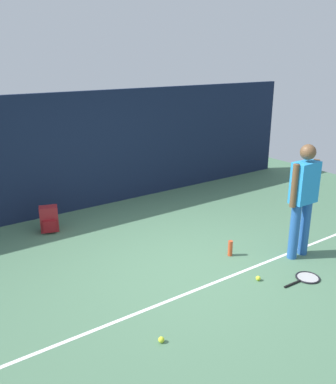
% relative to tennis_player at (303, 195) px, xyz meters
% --- Properties ---
extents(ground_plane, '(12.00, 12.00, 0.00)m').
position_rel_tennis_player_xyz_m(ground_plane, '(-1.58, 0.73, -0.97)').
color(ground_plane, '#4C7556').
extents(back_fence, '(10.00, 0.10, 2.24)m').
position_rel_tennis_player_xyz_m(back_fence, '(-1.58, 3.73, 0.16)').
color(back_fence, '#141E38').
rests_on(back_fence, ground).
extents(court_line, '(9.00, 0.05, 0.00)m').
position_rel_tennis_player_xyz_m(court_line, '(-1.58, 0.12, -0.96)').
color(court_line, white).
rests_on(court_line, ground).
extents(tennis_player, '(0.53, 0.22, 1.70)m').
position_rel_tennis_player_xyz_m(tennis_player, '(0.00, 0.00, 0.00)').
color(tennis_player, '#2659A5').
rests_on(tennis_player, ground).
extents(tennis_racket, '(0.62, 0.33, 0.03)m').
position_rel_tennis_player_xyz_m(tennis_racket, '(-0.45, -0.52, -0.95)').
color(tennis_racket, black).
rests_on(tennis_racket, ground).
extents(backpack, '(0.35, 0.35, 0.44)m').
position_rel_tennis_player_xyz_m(backpack, '(-2.73, 3.01, -0.76)').
color(backpack, maroon).
rests_on(backpack, ground).
extents(tennis_ball_near_player, '(0.07, 0.07, 0.07)m').
position_rel_tennis_player_xyz_m(tennis_ball_near_player, '(-2.78, -0.47, -0.93)').
color(tennis_ball_near_player, '#CCE033').
rests_on(tennis_ball_near_player, ground).
extents(tennis_ball_by_fence, '(0.07, 0.07, 0.07)m').
position_rel_tennis_player_xyz_m(tennis_ball_by_fence, '(-1.02, -0.17, -0.93)').
color(tennis_ball_by_fence, '#CCE033').
rests_on(tennis_ball_by_fence, ground).
extents(water_bottle, '(0.07, 0.07, 0.24)m').
position_rel_tennis_player_xyz_m(water_bottle, '(-0.83, 0.58, -0.85)').
color(water_bottle, '#D84C26').
rests_on(water_bottle, ground).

